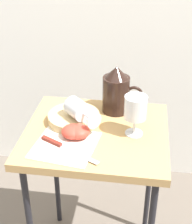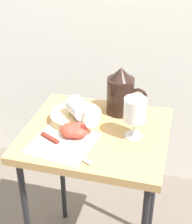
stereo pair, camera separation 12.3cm
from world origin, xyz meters
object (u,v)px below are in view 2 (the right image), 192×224
Objects in this scene: pitcher at (121,95)px; wine_glass_upright at (135,112)px; basket_tray at (76,117)px; apple_half_right at (78,130)px; wine_glass_tipped_near at (79,108)px; apple_half_left at (71,130)px; knife at (58,143)px; table at (96,148)px.

wine_glass_upright is (0.08, -0.16, 0.02)m from pitcher.
basket_tray is at bearing -144.04° from pitcher.
apple_half_right is (-0.11, -0.21, -0.05)m from pitcher.
pitcher is at bearing 46.09° from wine_glass_tipped_near.
pitcher is 0.18m from wine_glass_tipped_near.
wine_glass_upright is at bearing -62.92° from pitcher.
wine_glass_tipped_near is 1.88× the size of apple_half_left.
basket_tray is 2.47× the size of apple_half_right.
apple_half_left is 0.02m from apple_half_right.
pitcher is 0.18m from wine_glass_upright.
knife is (-0.05, -0.07, -0.02)m from apple_half_right.
apple_half_right is at bearing 7.37° from apple_half_left.
knife is at bearing -154.09° from wine_glass_upright.
pitcher is at bearing 57.51° from apple_half_left.
apple_half_right is at bearing -78.79° from wine_glass_tipped_near.
table is 4.68× the size of wine_glass_upright.
apple_half_right is (-0.05, -0.05, 0.10)m from table.
table is 9.00× the size of apple_half_left.
apple_half_left is at bearing -144.26° from table.
wine_glass_tipped_near is at bearing 172.95° from wine_glass_upright.
wine_glass_upright is 0.69× the size of knife.
knife is at bearing -113.35° from apple_half_left.
apple_half_right is at bearing -69.08° from basket_tray.
wine_glass_upright is (0.23, -0.05, 0.08)m from basket_tray.
basket_tray is at bearing 85.80° from knife.
wine_glass_upright is 0.28m from knife.
table is 0.14m from basket_tray.
apple_half_right reaches higher than knife.
apple_half_right is (0.04, -0.10, 0.01)m from basket_tray.
basket_tray is at bearing 110.92° from apple_half_right.
apple_half_right is at bearing 53.77° from knife.
table is 0.18m from knife.
apple_half_right is at bearing -118.40° from pitcher.
wine_glass_tipped_near reaches higher than apple_half_left.
wine_glass_tipped_near is 0.16m from knife.
wine_glass_upright reaches higher than apple_half_left.
apple_half_left is (-0.01, -0.08, -0.05)m from wine_glass_tipped_near.
wine_glass_tipped_near is at bearing 85.02° from apple_half_left.
apple_half_left is 0.07m from knife.
basket_tray is 0.11m from apple_half_right.
wine_glass_upright is at bearing -0.87° from table.
table is 0.17m from wine_glass_tipped_near.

